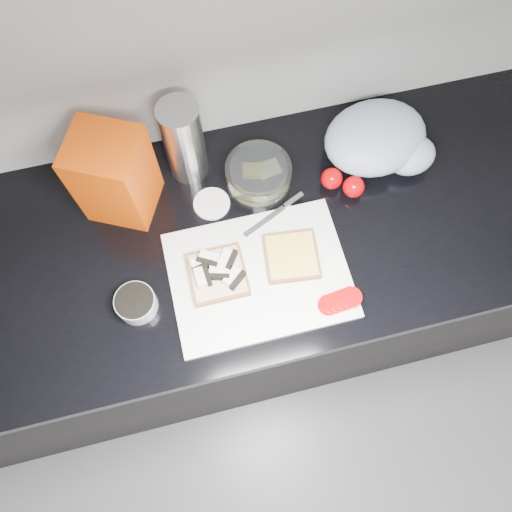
{
  "coord_description": "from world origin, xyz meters",
  "views": [
    {
      "loc": [
        -0.14,
        0.71,
        1.97
      ],
      "look_at": [
        -0.04,
        1.11,
        0.95
      ],
      "focal_mm": 35.0,
      "sensor_mm": 36.0,
      "label": 1
    }
  ],
  "objects_px": {
    "cutting_board": "(259,275)",
    "glass_bowl": "(258,175)",
    "bread_bag": "(114,176)",
    "steel_canister": "(184,142)"
  },
  "relations": [
    {
      "from": "glass_bowl",
      "to": "bread_bag",
      "type": "bearing_deg",
      "value": 175.47
    },
    {
      "from": "glass_bowl",
      "to": "bread_bag",
      "type": "distance_m",
      "value": 0.33
    },
    {
      "from": "cutting_board",
      "to": "glass_bowl",
      "type": "bearing_deg",
      "value": 76.43
    },
    {
      "from": "cutting_board",
      "to": "steel_canister",
      "type": "xyz_separation_m",
      "value": [
        -0.1,
        0.32,
        0.11
      ]
    },
    {
      "from": "cutting_board",
      "to": "bread_bag",
      "type": "distance_m",
      "value": 0.39
    },
    {
      "from": "cutting_board",
      "to": "bread_bag",
      "type": "relative_size",
      "value": 1.72
    },
    {
      "from": "steel_canister",
      "to": "glass_bowl",
      "type": "bearing_deg",
      "value": -27.18
    },
    {
      "from": "bread_bag",
      "to": "steel_canister",
      "type": "xyz_separation_m",
      "value": [
        0.17,
        0.05,
        -0.0
      ]
    },
    {
      "from": "bread_bag",
      "to": "steel_canister",
      "type": "bearing_deg",
      "value": 44.73
    },
    {
      "from": "cutting_board",
      "to": "glass_bowl",
      "type": "height_order",
      "value": "glass_bowl"
    }
  ]
}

